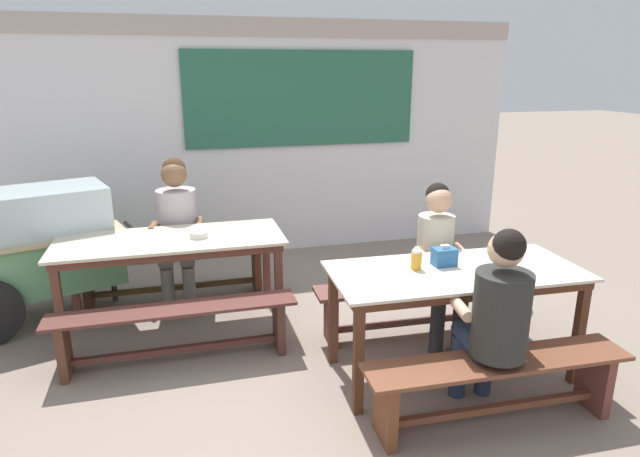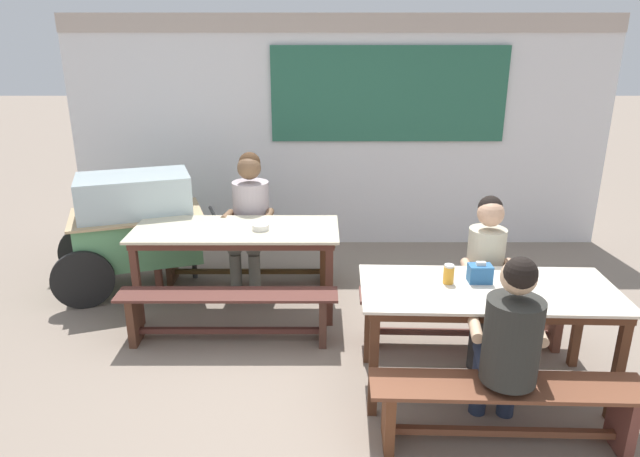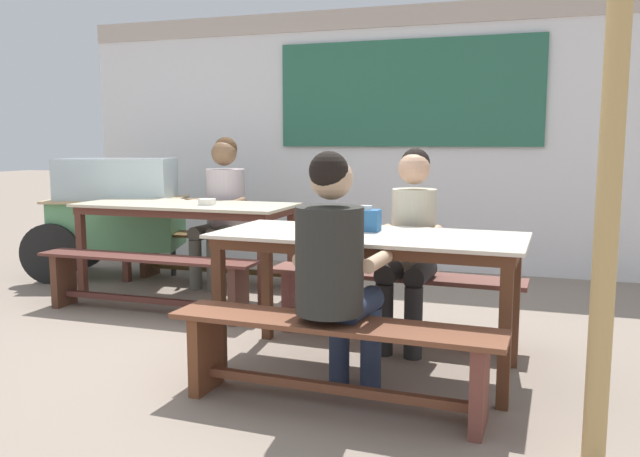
% 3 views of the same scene
% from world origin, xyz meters
% --- Properties ---
extents(ground_plane, '(40.00, 40.00, 0.00)m').
position_xyz_m(ground_plane, '(0.00, 0.00, 0.00)').
color(ground_plane, gray).
extents(backdrop_wall, '(6.10, 0.23, 2.60)m').
position_xyz_m(backdrop_wall, '(0.02, 2.84, 1.38)').
color(backdrop_wall, silver).
rests_on(backdrop_wall, ground_plane).
extents(dining_table_far, '(1.80, 0.74, 0.78)m').
position_xyz_m(dining_table_far, '(-0.97, 1.05, 0.70)').
color(dining_table_far, beige).
rests_on(dining_table_far, ground_plane).
extents(dining_table_near, '(1.74, 0.81, 0.78)m').
position_xyz_m(dining_table_near, '(0.90, -0.18, 0.70)').
color(dining_table_near, beige).
rests_on(dining_table_near, ground_plane).
extents(bench_far_back, '(1.77, 0.31, 0.44)m').
position_xyz_m(bench_far_back, '(-0.97, 1.65, 0.29)').
color(bench_far_back, '#4F381A').
rests_on(bench_far_back, ground_plane).
extents(bench_far_front, '(1.76, 0.27, 0.44)m').
position_xyz_m(bench_far_front, '(-0.97, 0.45, 0.29)').
color(bench_far_front, '#532B24').
rests_on(bench_far_front, ground_plane).
extents(bench_near_back, '(1.68, 0.35, 0.44)m').
position_xyz_m(bench_near_back, '(0.92, 0.42, 0.30)').
color(bench_near_back, brown).
rests_on(bench_near_back, ground_plane).
extents(bench_near_front, '(1.64, 0.37, 0.44)m').
position_xyz_m(bench_near_front, '(0.88, -0.79, 0.29)').
color(bench_near_front, brown).
rests_on(bench_near_front, ground_plane).
extents(food_cart, '(1.72, 1.19, 1.13)m').
position_xyz_m(food_cart, '(-2.03, 1.57, 0.66)').
color(food_cart, '#5FA36A').
rests_on(food_cart, ground_plane).
extents(person_center_facing, '(0.49, 0.62, 1.33)m').
position_xyz_m(person_center_facing, '(-0.91, 1.59, 0.76)').
color(person_center_facing, '#626258').
rests_on(person_center_facing, ground_plane).
extents(person_near_front, '(0.47, 0.55, 1.25)m').
position_xyz_m(person_near_front, '(0.87, -0.73, 0.71)').
color(person_near_front, '#27334E').
rests_on(person_near_front, ground_plane).
extents(person_right_near_table, '(0.41, 0.54, 1.25)m').
position_xyz_m(person_right_near_table, '(1.04, 0.34, 0.70)').
color(person_right_near_table, '#252424').
rests_on(person_right_near_table, ground_plane).
extents(tissue_box, '(0.16, 0.11, 0.15)m').
position_xyz_m(tissue_box, '(0.86, -0.09, 0.84)').
color(tissue_box, '#29609B').
rests_on(tissue_box, dining_table_near).
extents(condiment_jar, '(0.07, 0.07, 0.14)m').
position_xyz_m(condiment_jar, '(0.64, -0.11, 0.85)').
color(condiment_jar, orange).
rests_on(condiment_jar, dining_table_near).
extents(soup_bowl, '(0.14, 0.14, 0.05)m').
position_xyz_m(soup_bowl, '(-0.75, 1.00, 0.80)').
color(soup_bowl, silver).
rests_on(soup_bowl, dining_table_far).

